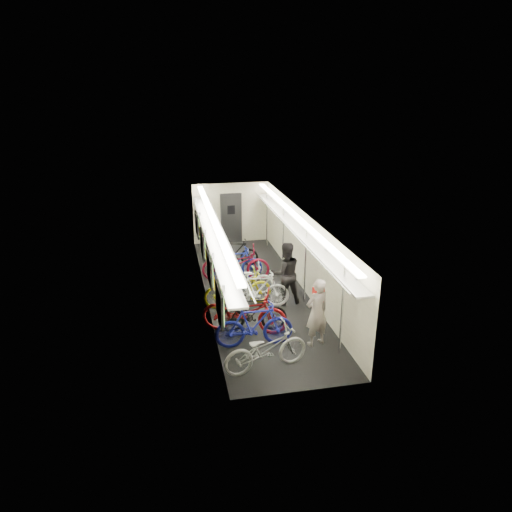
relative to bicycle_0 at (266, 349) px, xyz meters
name	(u,v)px	position (x,y,z in m)	size (l,w,h in m)	color
train_car_shell	(239,234)	(0.21, 4.80, 1.15)	(10.00, 10.00, 10.00)	black
bicycle_0	(266,349)	(0.00, 0.00, 0.00)	(0.67, 1.93, 1.02)	#9E9FA2
bicycle_1	(254,325)	(-0.06, 1.00, 0.06)	(0.53, 1.89, 1.14)	navy
bicycle_2	(244,311)	(-0.18, 1.73, 0.06)	(0.76, 2.18, 1.14)	maroon
bicycle_3	(253,312)	(0.04, 1.71, 0.02)	(0.50, 1.76, 1.06)	black
bicycle_4	(238,288)	(-0.09, 3.28, 0.01)	(0.69, 1.98, 1.04)	#D3CA13
bicycle_5	(258,289)	(0.43, 3.06, 0.03)	(0.50, 1.79, 1.07)	white
bicycle_6	(243,279)	(0.18, 3.98, -0.03)	(0.64, 1.82, 0.96)	silver
bicycle_7	(235,264)	(0.12, 5.17, 0.04)	(0.51, 1.81, 1.09)	#1B2AA6
bicycle_8	(236,264)	(0.13, 5.09, 0.06)	(0.76, 2.18, 1.14)	maroon
bicycle_9	(235,252)	(0.31, 6.40, -0.02)	(0.46, 1.64, 0.99)	black
passenger_near	(317,312)	(1.41, 0.80, 0.35)	(0.62, 0.41, 1.71)	gray
passenger_mid	(285,273)	(1.26, 3.17, 0.41)	(0.89, 0.69, 1.83)	black
backpack	(318,295)	(1.45, 0.87, 0.77)	(0.26, 0.14, 0.38)	#AB1411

